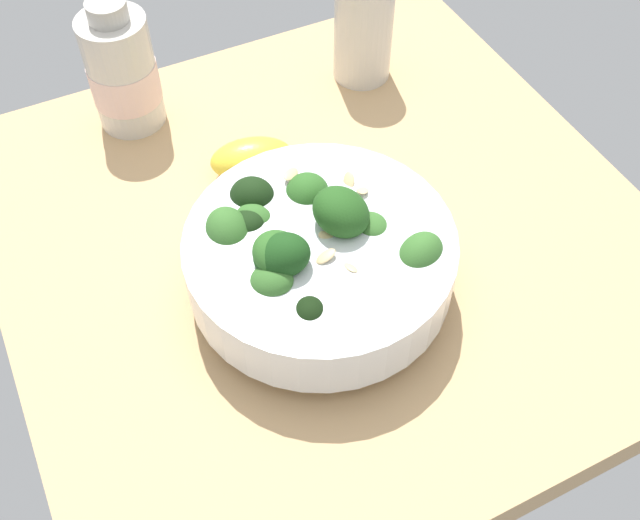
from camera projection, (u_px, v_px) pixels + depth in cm
name	position (u px, v px, depth cm)	size (l,w,h in cm)	color
ground_plane	(325.00, 243.00, 71.43)	(58.78, 58.78, 4.19)	tan
bowl_of_broccoli	(317.00, 256.00, 62.04)	(22.33, 22.33, 11.25)	white
lemon_wedge	(252.00, 158.00, 72.77)	(8.02, 4.37, 3.85)	yellow
bottle_tall	(364.00, 24.00, 78.88)	(6.23, 6.23, 13.15)	beige
bottle_short	(123.00, 73.00, 74.54)	(6.92, 6.92, 13.84)	beige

